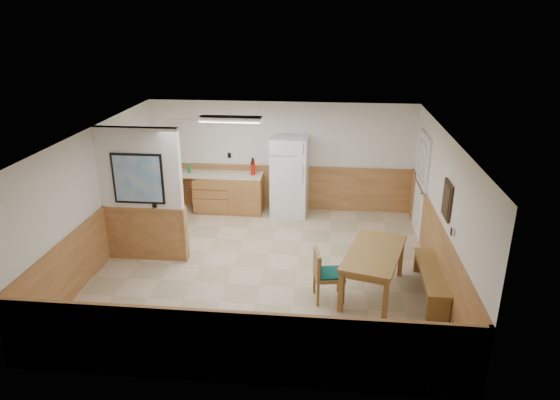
# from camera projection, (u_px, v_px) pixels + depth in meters

# --- Properties ---
(ground) EXTENTS (6.00, 6.00, 0.00)m
(ground) POSITION_uv_depth(u_px,v_px,m) (265.00, 268.00, 9.02)
(ground) COLOR #CAAE91
(ground) RESTS_ON ground
(ceiling) EXTENTS (6.00, 6.00, 0.02)m
(ceiling) POSITION_uv_depth(u_px,v_px,m) (263.00, 133.00, 8.13)
(ceiling) COLOR white
(ceiling) RESTS_ON back_wall
(back_wall) EXTENTS (6.00, 0.02, 2.50)m
(back_wall) POSITION_uv_depth(u_px,v_px,m) (281.00, 157.00, 11.36)
(back_wall) COLOR white
(back_wall) RESTS_ON ground
(right_wall) EXTENTS (0.02, 6.00, 2.50)m
(right_wall) POSITION_uv_depth(u_px,v_px,m) (443.00, 211.00, 8.29)
(right_wall) COLOR white
(right_wall) RESTS_ON ground
(left_wall) EXTENTS (0.02, 6.00, 2.50)m
(left_wall) POSITION_uv_depth(u_px,v_px,m) (97.00, 198.00, 8.85)
(left_wall) COLOR white
(left_wall) RESTS_ON ground
(wainscot_back) EXTENTS (6.00, 0.04, 1.00)m
(wainscot_back) POSITION_uv_depth(u_px,v_px,m) (281.00, 188.00, 11.61)
(wainscot_back) COLOR #BF844C
(wainscot_back) RESTS_ON ground
(wainscot_right) EXTENTS (0.04, 6.00, 1.00)m
(wainscot_right) POSITION_uv_depth(u_px,v_px,m) (437.00, 251.00, 8.56)
(wainscot_right) COLOR #BF844C
(wainscot_right) RESTS_ON ground
(wainscot_left) EXTENTS (0.04, 6.00, 1.00)m
(wainscot_left) POSITION_uv_depth(u_px,v_px,m) (103.00, 236.00, 9.12)
(wainscot_left) COLOR #BF844C
(wainscot_left) RESTS_ON ground
(partition_wall) EXTENTS (1.50, 0.20, 2.50)m
(partition_wall) POSITION_uv_depth(u_px,v_px,m) (142.00, 197.00, 8.97)
(partition_wall) COLOR white
(partition_wall) RESTS_ON ground
(kitchen_counter) EXTENTS (2.20, 0.61, 1.00)m
(kitchen_counter) POSITION_uv_depth(u_px,v_px,m) (228.00, 192.00, 11.46)
(kitchen_counter) COLOR #AA7A3C
(kitchen_counter) RESTS_ON ground
(exterior_door) EXTENTS (0.07, 1.02, 2.15)m
(exterior_door) POSITION_uv_depth(u_px,v_px,m) (421.00, 185.00, 10.13)
(exterior_door) COLOR white
(exterior_door) RESTS_ON ground
(kitchen_window) EXTENTS (0.80, 0.04, 1.00)m
(kitchen_window) POSITION_uv_depth(u_px,v_px,m) (190.00, 142.00, 11.43)
(kitchen_window) COLOR white
(kitchen_window) RESTS_ON back_wall
(wall_painting) EXTENTS (0.04, 0.50, 0.60)m
(wall_painting) POSITION_uv_depth(u_px,v_px,m) (447.00, 200.00, 7.91)
(wall_painting) COLOR #362415
(wall_painting) RESTS_ON right_wall
(fluorescent_fixture) EXTENTS (1.20, 0.30, 0.09)m
(fluorescent_fixture) POSITION_uv_depth(u_px,v_px,m) (231.00, 119.00, 9.43)
(fluorescent_fixture) COLOR white
(fluorescent_fixture) RESTS_ON ceiling
(refrigerator) EXTENTS (0.83, 0.74, 1.80)m
(refrigerator) POSITION_uv_depth(u_px,v_px,m) (290.00, 176.00, 11.12)
(refrigerator) COLOR white
(refrigerator) RESTS_ON ground
(dining_table) EXTENTS (1.20, 1.76, 0.75)m
(dining_table) POSITION_uv_depth(u_px,v_px,m) (374.00, 257.00, 8.03)
(dining_table) COLOR olive
(dining_table) RESTS_ON ground
(dining_bench) EXTENTS (0.40, 1.64, 0.45)m
(dining_bench) POSITION_uv_depth(u_px,v_px,m) (431.00, 276.00, 8.07)
(dining_bench) COLOR olive
(dining_bench) RESTS_ON ground
(dining_chair) EXTENTS (0.71, 0.54, 0.85)m
(dining_chair) POSITION_uv_depth(u_px,v_px,m) (323.00, 271.00, 7.90)
(dining_chair) COLOR olive
(dining_chair) RESTS_ON ground
(fire_extinguisher) EXTENTS (0.11, 0.11, 0.40)m
(fire_extinguisher) POSITION_uv_depth(u_px,v_px,m) (253.00, 168.00, 11.17)
(fire_extinguisher) COLOR red
(fire_extinguisher) RESTS_ON kitchen_counter
(soap_bottle) EXTENTS (0.09, 0.09, 0.23)m
(soap_bottle) POSITION_uv_depth(u_px,v_px,m) (189.00, 168.00, 11.33)
(soap_bottle) COLOR #17812D
(soap_bottle) RESTS_ON kitchen_counter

